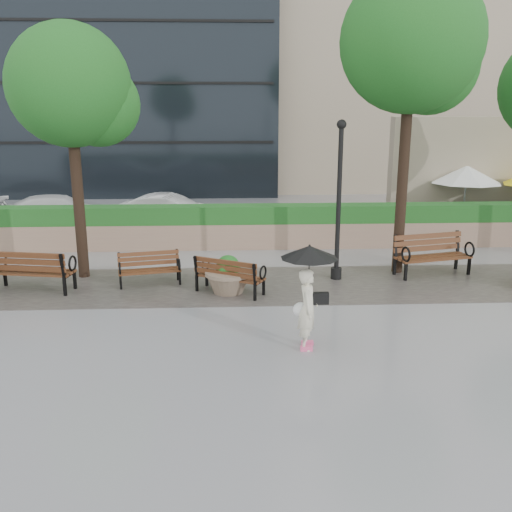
{
  "coord_description": "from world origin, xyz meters",
  "views": [
    {
      "loc": [
        -1.39,
        -10.67,
        4.36
      ],
      "look_at": [
        -0.8,
        1.7,
        1.1
      ],
      "focal_mm": 40.0,
      "sensor_mm": 36.0,
      "label": 1
    }
  ],
  "objects_px": {
    "bench_0": "(34,279)",
    "planter_left": "(228,278)",
    "car_left": "(61,213)",
    "bench_2": "(230,283)",
    "pedestrian": "(308,287)",
    "car_right": "(170,212)",
    "bench_1": "(150,275)",
    "lamppost": "(338,211)",
    "bench_3": "(432,263)"
  },
  "relations": [
    {
      "from": "pedestrian",
      "to": "bench_0",
      "type": "bearing_deg",
      "value": 70.95
    },
    {
      "from": "bench_1",
      "to": "pedestrian",
      "type": "relative_size",
      "value": 0.83
    },
    {
      "from": "planter_left",
      "to": "pedestrian",
      "type": "distance_m",
      "value": 3.68
    },
    {
      "from": "pedestrian",
      "to": "bench_1",
      "type": "bearing_deg",
      "value": 52.0
    },
    {
      "from": "bench_3",
      "to": "car_left",
      "type": "bearing_deg",
      "value": 137.39
    },
    {
      "from": "bench_0",
      "to": "bench_3",
      "type": "distance_m",
      "value": 10.17
    },
    {
      "from": "planter_left",
      "to": "lamppost",
      "type": "relative_size",
      "value": 0.27
    },
    {
      "from": "car_right",
      "to": "bench_2",
      "type": "bearing_deg",
      "value": -153.53
    },
    {
      "from": "bench_3",
      "to": "pedestrian",
      "type": "xyz_separation_m",
      "value": [
        -3.94,
        -4.53,
        0.86
      ]
    },
    {
      "from": "bench_1",
      "to": "car_left",
      "type": "relative_size",
      "value": 0.37
    },
    {
      "from": "pedestrian",
      "to": "car_right",
      "type": "bearing_deg",
      "value": 29.75
    },
    {
      "from": "car_left",
      "to": "bench_0",
      "type": "bearing_deg",
      "value": -179.28
    },
    {
      "from": "bench_2",
      "to": "pedestrian",
      "type": "distance_m",
      "value": 3.64
    },
    {
      "from": "planter_left",
      "to": "lamppost",
      "type": "height_order",
      "value": "lamppost"
    },
    {
      "from": "bench_1",
      "to": "lamppost",
      "type": "height_order",
      "value": "lamppost"
    },
    {
      "from": "planter_left",
      "to": "car_left",
      "type": "bearing_deg",
      "value": 128.6
    },
    {
      "from": "bench_0",
      "to": "bench_2",
      "type": "xyz_separation_m",
      "value": [
        4.75,
        -0.41,
        -0.04
      ]
    },
    {
      "from": "planter_left",
      "to": "car_left",
      "type": "distance_m",
      "value": 9.71
    },
    {
      "from": "bench_0",
      "to": "bench_3",
      "type": "relative_size",
      "value": 0.96
    },
    {
      "from": "car_left",
      "to": "planter_left",
      "type": "bearing_deg",
      "value": -151.18
    },
    {
      "from": "bench_0",
      "to": "planter_left",
      "type": "distance_m",
      "value": 4.73
    },
    {
      "from": "bench_2",
      "to": "bench_0",
      "type": "bearing_deg",
      "value": 24.26
    },
    {
      "from": "lamppost",
      "to": "car_left",
      "type": "distance_m",
      "value": 11.1
    },
    {
      "from": "bench_3",
      "to": "lamppost",
      "type": "distance_m",
      "value": 3.0
    },
    {
      "from": "bench_2",
      "to": "car_right",
      "type": "height_order",
      "value": "car_right"
    },
    {
      "from": "lamppost",
      "to": "car_right",
      "type": "relative_size",
      "value": 1.06
    },
    {
      "from": "bench_0",
      "to": "bench_1",
      "type": "bearing_deg",
      "value": -161.79
    },
    {
      "from": "planter_left",
      "to": "lamppost",
      "type": "xyz_separation_m",
      "value": [
        2.81,
        1.01,
        1.42
      ]
    },
    {
      "from": "planter_left",
      "to": "car_right",
      "type": "xyz_separation_m",
      "value": [
        -2.13,
        7.54,
        0.26
      ]
    },
    {
      "from": "bench_2",
      "to": "pedestrian",
      "type": "relative_size",
      "value": 0.91
    },
    {
      "from": "bench_3",
      "to": "car_right",
      "type": "distance_m",
      "value": 9.82
    },
    {
      "from": "bench_1",
      "to": "bench_2",
      "type": "distance_m",
      "value": 2.15
    },
    {
      "from": "bench_2",
      "to": "car_left",
      "type": "distance_m",
      "value": 9.78
    },
    {
      "from": "planter_left",
      "to": "bench_1",
      "type": "bearing_deg",
      "value": 159.8
    },
    {
      "from": "bench_1",
      "to": "planter_left",
      "type": "height_order",
      "value": "planter_left"
    },
    {
      "from": "car_left",
      "to": "pedestrian",
      "type": "xyz_separation_m",
      "value": [
        7.52,
        -10.87,
        0.55
      ]
    },
    {
      "from": "bench_2",
      "to": "planter_left",
      "type": "distance_m",
      "value": 0.12
    },
    {
      "from": "bench_0",
      "to": "bench_2",
      "type": "bearing_deg",
      "value": -174.46
    },
    {
      "from": "bench_3",
      "to": "lamppost",
      "type": "height_order",
      "value": "lamppost"
    },
    {
      "from": "car_left",
      "to": "pedestrian",
      "type": "height_order",
      "value": "pedestrian"
    },
    {
      "from": "bench_3",
      "to": "bench_2",
      "type": "bearing_deg",
      "value": 179.97
    },
    {
      "from": "lamppost",
      "to": "car_right",
      "type": "xyz_separation_m",
      "value": [
        -4.93,
        6.53,
        -1.16
      ]
    },
    {
      "from": "bench_0",
      "to": "car_left",
      "type": "bearing_deg",
      "value": -69.05
    },
    {
      "from": "planter_left",
      "to": "pedestrian",
      "type": "bearing_deg",
      "value": -65.89
    },
    {
      "from": "bench_1",
      "to": "car_right",
      "type": "relative_size",
      "value": 0.42
    },
    {
      "from": "bench_0",
      "to": "lamppost",
      "type": "relative_size",
      "value": 0.5
    },
    {
      "from": "bench_0",
      "to": "car_right",
      "type": "xyz_separation_m",
      "value": [
        2.59,
        7.19,
        0.32
      ]
    },
    {
      "from": "bench_0",
      "to": "car_right",
      "type": "relative_size",
      "value": 0.53
    },
    {
      "from": "lamppost",
      "to": "pedestrian",
      "type": "xyz_separation_m",
      "value": [
        -1.34,
        -4.29,
        -0.6
      ]
    },
    {
      "from": "planter_left",
      "to": "car_right",
      "type": "distance_m",
      "value": 7.84
    }
  ]
}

